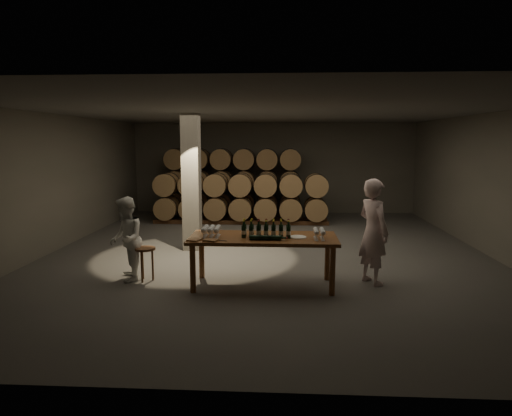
# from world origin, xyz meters

# --- Properties ---
(room) EXTENTS (12.00, 12.00, 12.00)m
(room) POSITION_xyz_m (-1.80, 0.20, 1.60)
(room) COLOR #555350
(room) RESTS_ON ground
(tasting_table) EXTENTS (2.60, 1.10, 0.90)m
(tasting_table) POSITION_xyz_m (0.00, -2.50, 0.80)
(tasting_table) COLOR brown
(tasting_table) RESTS_ON ground
(barrel_stack_back) EXTENTS (4.70, 0.95, 2.31)m
(barrel_stack_back) POSITION_xyz_m (-1.35, 5.20, 1.20)
(barrel_stack_back) COLOR brown
(barrel_stack_back) RESTS_ON ground
(barrel_stack_front) EXTENTS (5.48, 0.95, 1.57)m
(barrel_stack_front) POSITION_xyz_m (-0.96, 3.80, 0.83)
(barrel_stack_front) COLOR brown
(barrel_stack_front) RESTS_ON ground
(bottle_cluster) EXTENTS (0.86, 0.23, 0.31)m
(bottle_cluster) POSITION_xyz_m (0.05, -2.54, 1.01)
(bottle_cluster) COLOR black
(bottle_cluster) RESTS_ON tasting_table
(lying_bottles) EXTENTS (0.64, 0.09, 0.09)m
(lying_bottles) POSITION_xyz_m (0.06, -2.79, 0.94)
(lying_bottles) COLOR black
(lying_bottles) RESTS_ON tasting_table
(glass_cluster_left) EXTENTS (0.31, 0.42, 0.19)m
(glass_cluster_left) POSITION_xyz_m (-0.91, -2.55, 1.04)
(glass_cluster_left) COLOR silver
(glass_cluster_left) RESTS_ON tasting_table
(glass_cluster_right) EXTENTS (0.20, 0.42, 0.18)m
(glass_cluster_right) POSITION_xyz_m (0.97, -2.62, 1.03)
(glass_cluster_right) COLOR silver
(glass_cluster_right) RESTS_ON tasting_table
(plate) EXTENTS (0.30, 0.30, 0.02)m
(plate) POSITION_xyz_m (0.61, -2.54, 0.91)
(plate) COLOR white
(plate) RESTS_ON tasting_table
(notebook_near) EXTENTS (0.28, 0.25, 0.03)m
(notebook_near) POSITION_xyz_m (-0.86, -2.91, 0.92)
(notebook_near) COLOR brown
(notebook_near) RESTS_ON tasting_table
(notebook_corner) EXTENTS (0.27, 0.30, 0.02)m
(notebook_corner) POSITION_xyz_m (-1.15, -2.86, 0.91)
(notebook_corner) COLOR brown
(notebook_corner) RESTS_ON tasting_table
(pen) EXTENTS (0.14, 0.04, 0.01)m
(pen) POSITION_xyz_m (-0.67, -2.90, 0.91)
(pen) COLOR black
(pen) RESTS_ON tasting_table
(stool) EXTENTS (0.38, 0.38, 0.63)m
(stool) POSITION_xyz_m (-2.18, -2.32, 0.51)
(stool) COLOR brown
(stool) RESTS_ON ground
(person_man) EXTENTS (0.74, 0.83, 1.91)m
(person_man) POSITION_xyz_m (1.97, -2.22, 0.96)
(person_man) COLOR #F5D4D6
(person_man) RESTS_ON ground
(person_woman) EXTENTS (0.80, 0.91, 1.56)m
(person_woman) POSITION_xyz_m (-2.54, -2.32, 0.78)
(person_woman) COLOR white
(person_woman) RESTS_ON ground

